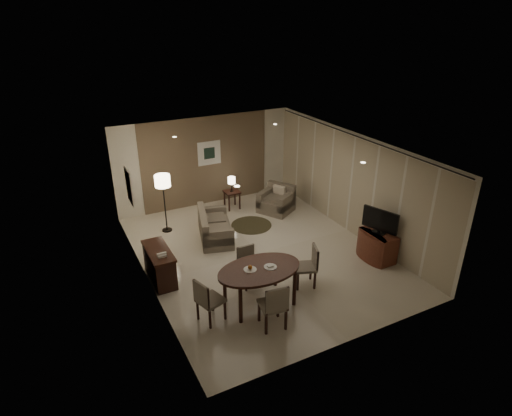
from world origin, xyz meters
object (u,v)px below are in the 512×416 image
floor_lamp (165,204)px  sofa (215,225)px  chair_near (272,304)px  chair_right (305,266)px  chair_left (211,300)px  side_table (232,200)px  tv_cabinet (377,246)px  console_desk (160,265)px  dining_table (259,286)px  chair_far (250,268)px  armchair (276,199)px

floor_lamp → sofa: bearing=-43.8°
chair_near → chair_right: size_ratio=1.06×
chair_left → side_table: chair_left is taller
tv_cabinet → floor_lamp: bearing=137.7°
sofa → floor_lamp: floor_lamp is taller
console_desk → chair_left: 1.86m
dining_table → sofa: 3.00m
console_desk → floor_lamp: (0.80, 2.22, 0.43)m
dining_table → chair_far: bearing=80.5°
sofa → armchair: 2.33m
console_desk → sofa: 2.20m
tv_cabinet → armchair: 3.54m
chair_right → sofa: (-0.91, 2.87, -0.09)m
chair_right → side_table: (0.25, 4.38, -0.19)m
tv_cabinet → chair_left: 4.40m
dining_table → console_desk: bearing=131.9°
tv_cabinet → chair_right: (-2.16, -0.13, 0.11)m
chair_right → sofa: 3.01m
chair_near → armchair: bearing=-112.2°
console_desk → sofa: size_ratio=0.77×
tv_cabinet → sofa: bearing=138.2°
armchair → sofa: bearing=-103.2°
sofa → floor_lamp: 1.49m
tv_cabinet → chair_near: chair_near is taller
console_desk → chair_near: 2.88m
chair_near → tv_cabinet: bearing=-155.9°
chair_right → floor_lamp: floor_lamp is taller
chair_far → side_table: size_ratio=1.58×
console_desk → chair_near: bearing=-59.5°
tv_cabinet → chair_far: (-3.21, 0.41, 0.09)m
chair_right → floor_lamp: 4.33m
console_desk → chair_left: (0.50, -1.79, 0.09)m
chair_far → sofa: size_ratio=0.56×
sofa → floor_lamp: size_ratio=0.97×
chair_far → chair_left: chair_left is taller
floor_lamp → armchair: bearing=-5.0°
chair_far → chair_left: bearing=-149.0°
console_desk → tv_cabinet: size_ratio=1.33×
chair_near → armchair: (2.59, 4.41, -0.09)m
tv_cabinet → chair_right: chair_right is taller
tv_cabinet → sofa: (-3.07, 2.74, 0.02)m
chair_left → sofa: chair_left is taller
tv_cabinet → chair_near: bearing=-164.1°
armchair → tv_cabinet: bearing=-16.9°
tv_cabinet → floor_lamp: size_ratio=0.56×
chair_left → armchair: (3.55, 3.73, -0.07)m
chair_near → floor_lamp: size_ratio=0.61×
side_table → sofa: bearing=-127.5°
chair_near → chair_far: bearing=-90.6°
dining_table → armchair: dining_table is taller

